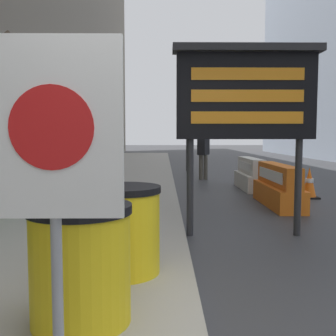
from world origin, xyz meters
The scene contains 11 objects.
bare_tree centered at (-2.98, 6.17, 1.87)m, with size 1.65×1.72×3.42m.
barrel_drum_foreground centered at (-0.87, 0.30, 0.56)m, with size 0.72×0.72×0.83m.
barrel_drum_middle centered at (-0.68, 1.30, 0.56)m, with size 0.72×0.72×0.83m.
warning_sign centered at (-0.86, -0.34, 1.39)m, with size 0.73×0.08×1.82m.
message_board centered at (0.87, 3.25, 2.02)m, with size 2.08×0.36×2.71m.
jersey_barrier_orange_near centered at (2.08, 5.68, 0.38)m, with size 0.55×2.14×0.86m.
jersey_barrier_white centered at (2.08, 8.26, 0.37)m, with size 0.55×1.96×0.85m.
traffic_cone_near centered at (3.09, 6.67, 0.35)m, with size 0.41×0.41×0.72m.
traffic_cone_mid centered at (2.57, 9.26, 0.37)m, with size 0.42×0.42×0.75m.
traffic_light_near_curb centered at (0.67, 13.61, 3.29)m, with size 0.28×0.44×4.58m.
pedestrian_worker centered at (1.02, 10.62, 1.01)m, with size 0.44×0.52×1.71m.
Camera 1 is at (-0.29, -2.37, 1.45)m, focal length 42.00 mm.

